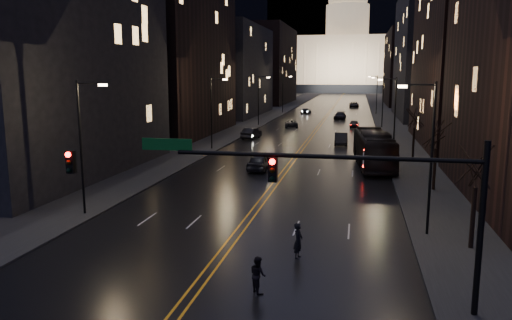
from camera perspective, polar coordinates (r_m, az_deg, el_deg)
The scene contains 35 objects.
ground at distance 22.67m, azimuth -7.20°, elevation -14.78°, with size 900.00×900.00×0.00m, color black.
road at distance 149.93m, azimuth 8.95°, elevation 6.14°, with size 20.00×320.00×0.02m, color black.
sidewalk_left at distance 151.20m, azimuth 3.62°, elevation 6.30°, with size 8.00×320.00×0.16m, color black.
sidewalk_right at distance 149.94m, azimuth 14.33°, elevation 5.99°, with size 8.00×320.00×0.16m, color black.
center_line at distance 149.93m, azimuth 8.95°, elevation 6.15°, with size 0.62×320.00×0.01m, color orange.
building_left_near at distance 49.94m, azimuth -22.71°, elevation 10.92°, with size 12.00×28.00×22.00m, color black.
building_left_mid at distance 78.68m, azimuth -9.42°, elevation 13.07°, with size 12.00×30.00×28.00m, color black.
building_left_far at distance 114.89m, azimuth -2.52°, elevation 10.14°, with size 12.00×34.00×20.00m, color black.
building_left_dist at distance 161.90m, azimuth 1.66°, elevation 10.77°, with size 12.00×40.00×24.00m, color black.
building_right_mid at distance 112.44m, azimuth 19.15°, elevation 11.15°, with size 12.00×34.00×26.00m, color black.
building_right_dist at distance 160.12m, azimuth 16.88°, elevation 10.01°, with size 12.00×40.00×22.00m, color black.
capitol at distance 269.67m, azimuth 10.27°, elevation 11.35°, with size 90.00×50.00×58.50m.
traffic_signal at distance 19.97m, azimuth 8.77°, elevation -2.76°, with size 17.29×0.45×7.00m.
streetlamp_right_near at distance 30.07m, azimuth 19.11°, elevation 1.02°, with size 2.13×0.25×9.00m.
streetlamp_left_near at distance 34.60m, azimuth -19.16°, elevation 2.11°, with size 2.13×0.25×9.00m.
streetlamp_right_mid at distance 59.77m, azimuth 15.43°, elevation 5.35°, with size 2.13×0.25×9.00m.
streetlamp_left_mid at distance 62.17m, azimuth -4.97°, elevation 5.82°, with size 2.13×0.25×9.00m.
streetlamp_right_far at distance 89.67m, azimuth 14.18°, elevation 6.79°, with size 2.13×0.25×9.00m.
streetlamp_left_far at distance 91.29m, azimuth 0.40°, elevation 7.14°, with size 2.13×0.25×9.00m.
streetlamp_right_dist at distance 119.62m, azimuth 13.56°, elevation 7.51°, with size 2.13×0.25×9.00m.
streetlamp_left_dist at distance 120.84m, azimuth 3.17°, elevation 7.79°, with size 2.13×0.25×9.00m.
tree_right_near at distance 28.60m, azimuth 23.91°, elevation -0.86°, with size 2.40×2.40×6.65m.
tree_right_mid at distance 42.23m, azimuth 19.93°, elevation 2.61°, with size 2.40×2.40×6.65m.
tree_right_far at distance 58.02m, azimuth 17.69°, elevation 4.56°, with size 2.40×2.40×6.65m.
bus at distance 52.17m, azimuth 13.29°, elevation 1.22°, with size 3.06×13.09×3.65m, color black.
oncoming_car_a at distance 49.10m, azimuth 0.45°, elevation -0.24°, with size 1.91×4.76×1.62m, color black.
oncoming_car_b at distance 72.90m, azimuth -0.54°, elevation 3.07°, with size 1.70×4.87×1.60m, color black.
oncoming_car_c at distance 88.69m, azimuth 4.09°, elevation 4.17°, with size 2.22×4.82×1.34m, color black.
oncoming_car_d at distance 119.09m, azimuth 5.71°, elevation 5.59°, with size 1.81×4.45×1.29m, color black.
receding_car_a at distance 67.72m, azimuth 9.69°, elevation 2.41°, with size 1.70×4.86×1.60m, color black.
receding_car_b at distance 89.40m, azimuth 11.16°, elevation 4.06°, with size 1.60×3.97×1.35m, color black.
receding_car_c at distance 105.26m, azimuth 9.58°, elevation 5.01°, with size 2.18×5.36×1.56m, color black.
receding_car_d at distance 143.85m, azimuth 11.14°, elevation 6.23°, with size 2.55×5.54×1.54m, color black.
pedestrian_a at distance 26.05m, azimuth 4.84°, elevation -9.19°, with size 0.68×0.45×1.87m, color black.
pedestrian_b at distance 22.19m, azimuth 0.22°, elevation -12.95°, with size 0.80×0.44×1.64m, color black.
Camera 1 is at (6.77, -19.48, 9.43)m, focal length 35.00 mm.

